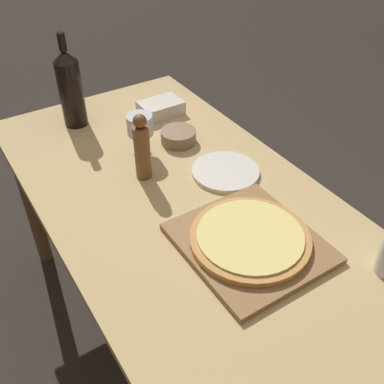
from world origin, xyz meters
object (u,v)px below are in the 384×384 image
wine_bottle (70,88)px  wine_glass (140,126)px  pepper_mill (142,148)px  pizza (250,238)px  small_bowl (178,136)px

wine_bottle → wine_glass: size_ratio=2.39×
wine_bottle → wine_glass: wine_bottle is taller
wine_bottle → pepper_mill: bearing=-82.0°
pizza → small_bowl: 0.56m
pizza → wine_glass: (-0.04, 0.56, 0.08)m
pizza → wine_bottle: (-0.16, 0.87, 0.12)m
pepper_mill → pizza: bearing=-77.6°
wine_glass → small_bowl: 0.17m
wine_bottle → small_bowl: bearing=-50.7°
pepper_mill → small_bowl: bearing=30.3°
wine_bottle → pizza: bearing=-79.8°
pizza → small_bowl: small_bowl is taller
pizza → pepper_mill: bearing=102.4°
pepper_mill → wine_bottle: bearing=98.0°
pepper_mill → wine_glass: (0.06, 0.13, -0.00)m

